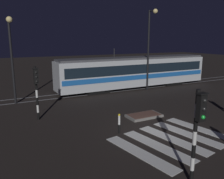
{
  "coord_description": "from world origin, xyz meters",
  "views": [
    {
      "loc": [
        -7.88,
        -9.96,
        5.04
      ],
      "look_at": [
        -0.17,
        4.94,
        1.4
      ],
      "focal_mm": 37.38,
      "sensor_mm": 36.0,
      "label": 1
    }
  ],
  "objects_px": {
    "traffic_light_kerb_mid_left": "(198,124)",
    "tram": "(135,71)",
    "traffic_light_corner_far_left": "(36,85)",
    "bollard_island_edge": "(119,123)",
    "street_lamp_trackside_right": "(150,41)",
    "street_lamp_trackside_left": "(11,50)"
  },
  "relations": [
    {
      "from": "traffic_light_kerb_mid_left",
      "to": "tram",
      "type": "height_order",
      "value": "tram"
    },
    {
      "from": "traffic_light_corner_far_left",
      "to": "bollard_island_edge",
      "type": "relative_size",
      "value": 3.07
    },
    {
      "from": "street_lamp_trackside_right",
      "to": "traffic_light_corner_far_left",
      "type": "bearing_deg",
      "value": -160.6
    },
    {
      "from": "street_lamp_trackside_right",
      "to": "tram",
      "type": "distance_m",
      "value": 3.55
    },
    {
      "from": "street_lamp_trackside_left",
      "to": "bollard_island_edge",
      "type": "distance_m",
      "value": 10.49
    },
    {
      "from": "traffic_light_corner_far_left",
      "to": "street_lamp_trackside_left",
      "type": "relative_size",
      "value": 0.51
    },
    {
      "from": "traffic_light_corner_far_left",
      "to": "street_lamp_trackside_right",
      "type": "relative_size",
      "value": 0.44
    },
    {
      "from": "street_lamp_trackside_right",
      "to": "bollard_island_edge",
      "type": "bearing_deg",
      "value": -134.02
    },
    {
      "from": "street_lamp_trackside_right",
      "to": "bollard_island_edge",
      "type": "height_order",
      "value": "street_lamp_trackside_right"
    },
    {
      "from": "tram",
      "to": "bollard_island_edge",
      "type": "xyz_separation_m",
      "value": [
        -7.38,
        -9.83,
        -1.19
      ]
    },
    {
      "from": "traffic_light_kerb_mid_left",
      "to": "tram",
      "type": "relative_size",
      "value": 0.2
    },
    {
      "from": "traffic_light_kerb_mid_left",
      "to": "tram",
      "type": "bearing_deg",
      "value": 64.19
    },
    {
      "from": "traffic_light_kerb_mid_left",
      "to": "traffic_light_corner_far_left",
      "type": "bearing_deg",
      "value": 111.1
    },
    {
      "from": "traffic_light_kerb_mid_left",
      "to": "street_lamp_trackside_left",
      "type": "distance_m",
      "value": 14.82
    },
    {
      "from": "traffic_light_corner_far_left",
      "to": "street_lamp_trackside_right",
      "type": "distance_m",
      "value": 12.43
    },
    {
      "from": "traffic_light_kerb_mid_left",
      "to": "street_lamp_trackside_left",
      "type": "xyz_separation_m",
      "value": [
        -4.53,
        13.97,
        1.98
      ]
    },
    {
      "from": "street_lamp_trackside_right",
      "to": "street_lamp_trackside_left",
      "type": "xyz_separation_m",
      "value": [
        -12.37,
        0.54,
        -0.62
      ]
    },
    {
      "from": "street_lamp_trackside_left",
      "to": "tram",
      "type": "xyz_separation_m",
      "value": [
        11.81,
        1.06,
        -2.49
      ]
    },
    {
      "from": "tram",
      "to": "bollard_island_edge",
      "type": "height_order",
      "value": "tram"
    },
    {
      "from": "street_lamp_trackside_right",
      "to": "tram",
      "type": "height_order",
      "value": "street_lamp_trackside_right"
    },
    {
      "from": "traffic_light_kerb_mid_left",
      "to": "tram",
      "type": "distance_m",
      "value": 16.71
    },
    {
      "from": "traffic_light_kerb_mid_left",
      "to": "tram",
      "type": "xyz_separation_m",
      "value": [
        7.27,
        15.04,
        -0.51
      ]
    }
  ]
}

